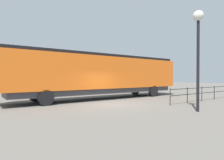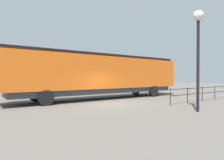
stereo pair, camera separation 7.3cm
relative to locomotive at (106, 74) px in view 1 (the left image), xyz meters
The scene contains 4 objects.
ground_plane 4.41m from the locomotive, 26.33° to the right, with size 120.00×120.00×0.00m, color #666059.
locomotive is the anchor object (origin of this frame).
lamp_post 8.99m from the locomotive, ahead, with size 0.60×0.60×5.75m.
platform_fence 8.36m from the locomotive, 40.07° to the left, with size 0.05×8.40×1.20m.
Camera 1 is at (11.22, -8.27, 1.95)m, focal length 30.64 mm.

